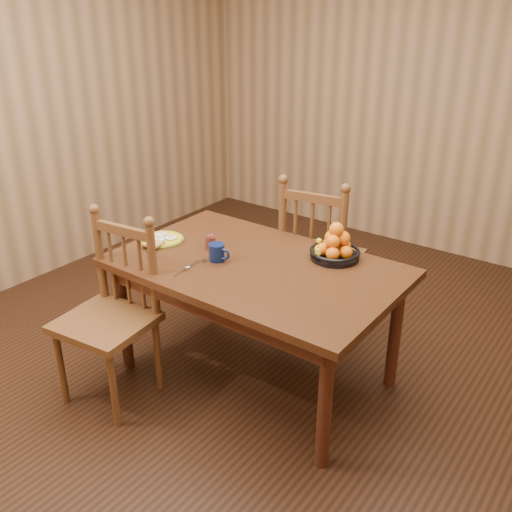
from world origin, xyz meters
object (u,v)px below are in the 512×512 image
Objects in this scene: breakfast_plate at (162,239)px; fruit_bowl at (335,248)px; chair_near at (111,315)px; coffee_mug at (217,252)px; chair_far at (319,257)px; dining_table at (256,278)px.

fruit_bowl is at bearing 22.91° from breakfast_plate.
fruit_bowl is at bearing 40.54° from chair_near.
coffee_mug is at bearing -140.87° from fruit_bowl.
breakfast_plate is (-0.10, 0.53, 0.25)m from chair_near.
breakfast_plate is at bearing 40.32° from chair_far.
chair_far is 0.87m from coffee_mug.
coffee_mug is (-0.20, -0.09, 0.14)m from dining_table.
dining_table is at bearing -133.56° from fruit_bowl.
chair_far is (0.00, 0.71, -0.14)m from dining_table.
chair_near is 0.69m from coffee_mug.
fruit_bowl is (0.31, -0.38, 0.29)m from chair_far.
fruit_bowl is (0.97, 0.41, 0.05)m from breakfast_plate.
dining_table is at bearing 6.97° from breakfast_plate.
chair_far is at bearing 75.58° from coffee_mug.
dining_table is 11.96× the size of coffee_mug.
chair_near reaches higher than dining_table.
fruit_bowl is (0.52, 0.42, 0.01)m from coffee_mug.
chair_far reaches higher than coffee_mug.
chair_far is 3.70× the size of breakfast_plate.
chair_far is 1.04× the size of chair_near.
dining_table is 5.52× the size of fruit_bowl.
breakfast_plate is at bearing -173.03° from dining_table.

